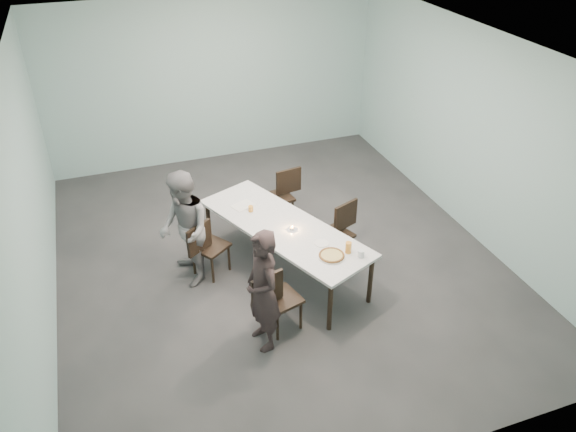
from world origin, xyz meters
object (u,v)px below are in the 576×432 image
object	(u,v)px
water_tumbler	(361,254)
amber_tumbler	(251,209)
table	(284,229)
chair_far_right	(282,192)
chair_near_left	(275,297)
diner_far	(184,229)
chair_near_right	(339,229)
diner_near	(263,291)
pizza	(332,255)
side_plate	(322,243)
tealight	(292,229)
chair_far_left	(206,245)
beer_glass	(348,248)

from	to	relation	value
water_tumbler	amber_tumbler	world-z (taller)	water_tumbler
table	chair_far_right	size ratio (longest dim) A/B	3.15
chair_near_left	water_tumbler	distance (m)	1.17
chair_far_right	diner_far	xyz separation A→B (m)	(-1.68, -0.98, 0.30)
chair_near_right	amber_tumbler	world-z (taller)	chair_near_right
diner_far	diner_near	bearing A→B (deg)	17.07
diner_far	amber_tumbler	world-z (taller)	diner_far
chair_near_right	diner_far	world-z (taller)	diner_far
diner_near	water_tumbler	bearing A→B (deg)	93.09
chair_near_left	diner_far	world-z (taller)	diner_far
table	pizza	distance (m)	0.91
chair_near_left	side_plate	world-z (taller)	chair_near_left
side_plate	water_tumbler	world-z (taller)	water_tumbler
amber_tumbler	table	bearing A→B (deg)	-58.56
chair_far_right	tealight	size ratio (longest dim) A/B	15.54
side_plate	chair_far_left	bearing A→B (deg)	148.42
chair_near_left	table	bearing A→B (deg)	50.15
tealight	amber_tumbler	bearing A→B (deg)	120.82
diner_far	tealight	world-z (taller)	diner_far
chair_far_right	water_tumbler	xyz separation A→B (m)	(0.24, -2.22, 0.29)
table	diner_near	size ratio (longest dim) A/B	1.78
pizza	tealight	size ratio (longest dim) A/B	6.07
diner_far	pizza	xyz separation A→B (m)	(1.59, -1.12, -0.03)
pizza	beer_glass	bearing A→B (deg)	2.56
water_tumbler	amber_tumbler	size ratio (longest dim) A/B	1.12
chair_near_left	amber_tumbler	xyz separation A→B (m)	(0.16, 1.54, 0.29)
chair_near_right	diner_near	size ratio (longest dim) A/B	0.56
chair_far_left	pizza	xyz separation A→B (m)	(1.33, -1.11, 0.27)
table	chair_near_right	distance (m)	0.86
diner_far	water_tumbler	xyz separation A→B (m)	(1.93, -1.24, -0.01)
pizza	chair_far_right	bearing A→B (deg)	87.49
chair_near_left	chair_far_right	bearing A→B (deg)	53.35
chair_far_right	tealight	distance (m)	1.45
table	chair_far_left	bearing A→B (deg)	165.00
diner_near	water_tumbler	distance (m)	1.36
chair_far_right	diner_near	world-z (taller)	diner_near
diner_far	beer_glass	bearing A→B (deg)	53.84
water_tumbler	beer_glass	bearing A→B (deg)	130.75
water_tumbler	tealight	xyz separation A→B (m)	(-0.59, 0.83, -0.02)
chair_far_left	diner_far	xyz separation A→B (m)	(-0.26, 0.01, 0.30)
side_plate	water_tumbler	distance (m)	0.54
table	diner_far	distance (m)	1.30
table	water_tumbler	size ratio (longest dim) A/B	30.50
beer_glass	chair_far_right	bearing A→B (deg)	93.67
beer_glass	tealight	size ratio (longest dim) A/B	2.68
amber_tumbler	diner_far	bearing A→B (deg)	-166.99
chair_far_left	pizza	bearing A→B (deg)	-75.07
chair_far_right	chair_far_left	bearing A→B (deg)	26.36
table	chair_near_left	xyz separation A→B (m)	(-0.47, -1.04, -0.19)
chair_far_left	tealight	world-z (taller)	chair_far_left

